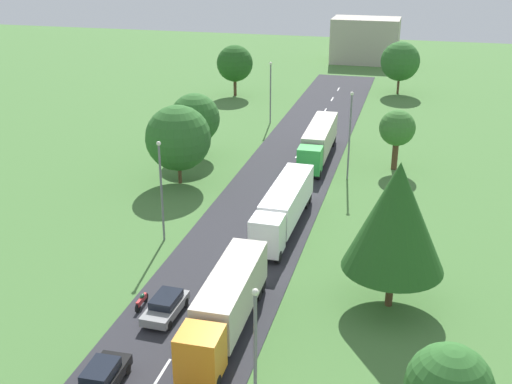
{
  "coord_description": "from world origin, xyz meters",
  "views": [
    {
      "loc": [
        12.91,
        -19.31,
        23.63
      ],
      "look_at": [
        -1.02,
        34.13,
        1.23
      ],
      "focal_mm": 44.82,
      "sensor_mm": 36.0,
      "label": 1
    }
  ],
  "objects_px": {
    "lamppost_third": "(350,132)",
    "tree_oak": "(178,138)",
    "truck_third": "(319,140)",
    "lamppost_fourth": "(270,89)",
    "tree_maple": "(396,217)",
    "tree_elm": "(400,61)",
    "car_second": "(166,306)",
    "truck_lead": "(227,303)",
    "tree_pine": "(235,63)",
    "tree_birch": "(397,128)",
    "tree_lime": "(195,118)",
    "lamppost_lead": "(255,352)",
    "distant_building": "(365,40)",
    "truck_second": "(284,205)",
    "motorcycle_courier": "(142,301)",
    "lamppost_second": "(161,187)",
    "car_lead": "(102,376)"
  },
  "relations": [
    {
      "from": "car_lead",
      "to": "tree_pine",
      "type": "distance_m",
      "value": 70.02
    },
    {
      "from": "lamppost_third",
      "to": "tree_lime",
      "type": "distance_m",
      "value": 17.88
    },
    {
      "from": "tree_pine",
      "to": "truck_third",
      "type": "bearing_deg",
      "value": -56.56
    },
    {
      "from": "lamppost_fourth",
      "to": "tree_oak",
      "type": "bearing_deg",
      "value": -98.82
    },
    {
      "from": "truck_lead",
      "to": "lamppost_third",
      "type": "xyz_separation_m",
      "value": [
        4.06,
        29.3,
        2.95
      ]
    },
    {
      "from": "truck_lead",
      "to": "tree_elm",
      "type": "height_order",
      "value": "tree_elm"
    },
    {
      "from": "tree_pine",
      "to": "car_lead",
      "type": "bearing_deg",
      "value": -79.7
    },
    {
      "from": "lamppost_third",
      "to": "truck_lead",
      "type": "bearing_deg",
      "value": -97.88
    },
    {
      "from": "truck_lead",
      "to": "car_lead",
      "type": "height_order",
      "value": "truck_lead"
    },
    {
      "from": "lamppost_fourth",
      "to": "truck_third",
      "type": "bearing_deg",
      "value": -56.06
    },
    {
      "from": "truck_third",
      "to": "lamppost_fourth",
      "type": "relative_size",
      "value": 1.74
    },
    {
      "from": "truck_third",
      "to": "lamppost_fourth",
      "type": "distance_m",
      "value": 15.67
    },
    {
      "from": "car_second",
      "to": "tree_pine",
      "type": "relative_size",
      "value": 0.54
    },
    {
      "from": "truck_third",
      "to": "car_second",
      "type": "distance_m",
      "value": 34.72
    },
    {
      "from": "motorcycle_courier",
      "to": "lamppost_second",
      "type": "xyz_separation_m",
      "value": [
        -2.48,
        10.05,
        4.23
      ]
    },
    {
      "from": "car_second",
      "to": "lamppost_fourth",
      "type": "relative_size",
      "value": 0.52
    },
    {
      "from": "truck_second",
      "to": "lamppost_third",
      "type": "relative_size",
      "value": 1.5
    },
    {
      "from": "lamppost_fourth",
      "to": "tree_elm",
      "type": "bearing_deg",
      "value": 54.1
    },
    {
      "from": "tree_pine",
      "to": "distant_building",
      "type": "xyz_separation_m",
      "value": [
        16.79,
        33.23,
        -0.77
      ]
    },
    {
      "from": "car_second",
      "to": "tree_lime",
      "type": "xyz_separation_m",
      "value": [
        -9.13,
        31.62,
        3.64
      ]
    },
    {
      "from": "car_second",
      "to": "tree_birch",
      "type": "xyz_separation_m",
      "value": [
        13.0,
        32.99,
        3.74
      ]
    },
    {
      "from": "lamppost_lead",
      "to": "distant_building",
      "type": "bearing_deg",
      "value": 92.59
    },
    {
      "from": "car_second",
      "to": "tree_lime",
      "type": "bearing_deg",
      "value": 106.1
    },
    {
      "from": "lamppost_lead",
      "to": "distant_building",
      "type": "xyz_separation_m",
      "value": [
        -4.64,
        102.6,
        -0.27
      ]
    },
    {
      "from": "car_second",
      "to": "tree_elm",
      "type": "relative_size",
      "value": 0.52
    },
    {
      "from": "truck_second",
      "to": "tree_oak",
      "type": "bearing_deg",
      "value": 147.9
    },
    {
      "from": "lamppost_fourth",
      "to": "tree_pine",
      "type": "xyz_separation_m",
      "value": [
        -8.96,
        13.82,
        0.48
      ]
    },
    {
      "from": "motorcycle_courier",
      "to": "truck_lead",
      "type": "bearing_deg",
      "value": -10.72
    },
    {
      "from": "lamppost_fourth",
      "to": "car_second",
      "type": "bearing_deg",
      "value": -84.97
    },
    {
      "from": "car_lead",
      "to": "lamppost_second",
      "type": "height_order",
      "value": "lamppost_second"
    },
    {
      "from": "tree_maple",
      "to": "tree_elm",
      "type": "bearing_deg",
      "value": 92.43
    },
    {
      "from": "tree_pine",
      "to": "lamppost_fourth",
      "type": "bearing_deg",
      "value": -57.03
    },
    {
      "from": "car_lead",
      "to": "lamppost_lead",
      "type": "bearing_deg",
      "value": -3.91
    },
    {
      "from": "lamppost_third",
      "to": "tree_oak",
      "type": "relative_size",
      "value": 1.14
    },
    {
      "from": "tree_maple",
      "to": "lamppost_third",
      "type": "bearing_deg",
      "value": 103.71
    },
    {
      "from": "truck_third",
      "to": "tree_maple",
      "type": "bearing_deg",
      "value": -71.58
    },
    {
      "from": "tree_oak",
      "to": "car_second",
      "type": "bearing_deg",
      "value": -71.29
    },
    {
      "from": "tree_oak",
      "to": "tree_maple",
      "type": "xyz_separation_m",
      "value": [
        22.11,
        -18.11,
        1.85
      ]
    },
    {
      "from": "truck_second",
      "to": "car_second",
      "type": "distance_m",
      "value": 16.15
    },
    {
      "from": "tree_oak",
      "to": "tree_maple",
      "type": "distance_m",
      "value": 28.63
    },
    {
      "from": "truck_second",
      "to": "lamppost_lead",
      "type": "bearing_deg",
      "value": -81.2
    },
    {
      "from": "car_lead",
      "to": "lamppost_lead",
      "type": "xyz_separation_m",
      "value": [
        8.94,
        -0.61,
        3.68
      ]
    },
    {
      "from": "car_lead",
      "to": "truck_third",
      "type": "bearing_deg",
      "value": 83.08
    },
    {
      "from": "lamppost_lead",
      "to": "tree_birch",
      "type": "bearing_deg",
      "value": 83.53
    },
    {
      "from": "truck_third",
      "to": "tree_birch",
      "type": "xyz_separation_m",
      "value": [
        8.51,
        -1.41,
        2.4
      ]
    },
    {
      "from": "tree_lime",
      "to": "distant_building",
      "type": "bearing_deg",
      "value": 78.45
    },
    {
      "from": "tree_elm",
      "to": "lamppost_fourth",
      "type": "bearing_deg",
      "value": -125.9
    },
    {
      "from": "lamppost_second",
      "to": "tree_elm",
      "type": "height_order",
      "value": "lamppost_second"
    },
    {
      "from": "car_second",
      "to": "motorcycle_courier",
      "type": "height_order",
      "value": "car_second"
    },
    {
      "from": "motorcycle_courier",
      "to": "lamppost_lead",
      "type": "relative_size",
      "value": 0.24
    }
  ]
}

